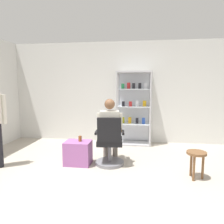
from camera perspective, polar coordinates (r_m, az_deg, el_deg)
ground_plane at (r=3.15m, az=-3.97°, el=-22.09°), size 7.20×7.20×0.00m
back_wall at (r=5.71m, az=2.08°, el=5.37°), size 6.00×0.10×2.70m
display_cabinet_main at (r=5.48m, az=5.99°, el=1.22°), size 0.90×0.45×1.90m
office_chair at (r=4.05m, az=-0.67°, el=-9.19°), size 0.59×0.56×0.96m
seated_shopkeeper at (r=4.13m, az=-0.58°, el=-4.30°), size 0.52×0.59×1.29m
storage_crate at (r=4.21m, az=-9.30°, el=-10.98°), size 0.50×0.38×0.46m
tea_glass at (r=4.13m, az=-8.76°, el=-7.23°), size 0.06×0.06×0.11m
wooden_stool at (r=3.77m, az=22.15°, el=-11.46°), size 0.32×0.32×0.46m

